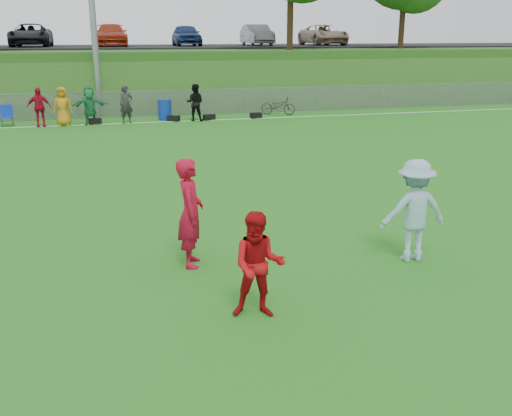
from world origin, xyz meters
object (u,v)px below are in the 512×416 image
object	(u,v)px
player_red_left	(190,213)
player_blue	(414,211)
bicycle	(278,106)
recycling_bin	(165,110)
player_red_center	(259,265)

from	to	relation	value
player_red_left	player_blue	world-z (taller)	player_red_left
bicycle	player_red_left	bearing A→B (deg)	-176.65
player_red_left	bicycle	size ratio (longest dim) A/B	1.10
player_blue	recycling_bin	distance (m)	18.84
player_blue	recycling_bin	xyz separation A→B (m)	(-2.39, 18.69, -0.44)
player_blue	recycling_bin	size ratio (longest dim) A/B	1.93
player_red_left	player_blue	distance (m)	3.92
player_red_left	bicycle	bearing A→B (deg)	-11.32
player_red_left	recycling_bin	xyz separation A→B (m)	(1.45, 17.91, -0.48)
recycling_bin	bicycle	world-z (taller)	recycling_bin
player_red_left	player_red_center	bearing A→B (deg)	-153.36
player_red_left	player_red_center	world-z (taller)	player_red_left
player_red_center	bicycle	world-z (taller)	player_red_center
player_blue	bicycle	distance (m)	19.31
player_red_center	recycling_bin	size ratio (longest dim) A/B	1.64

